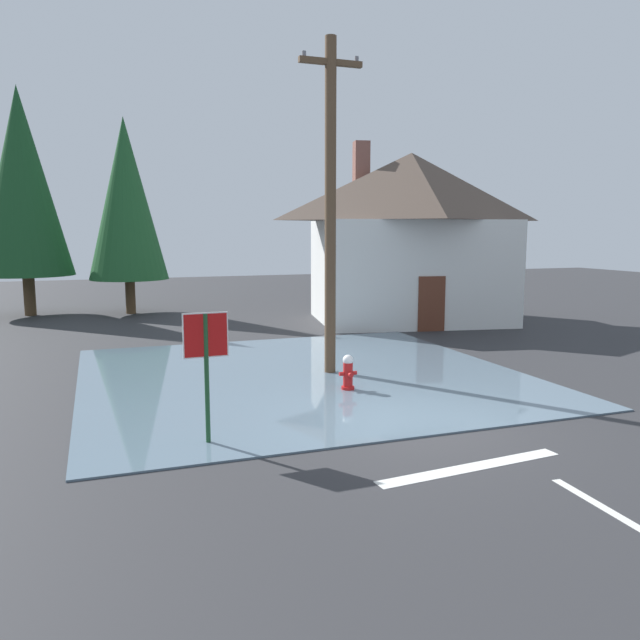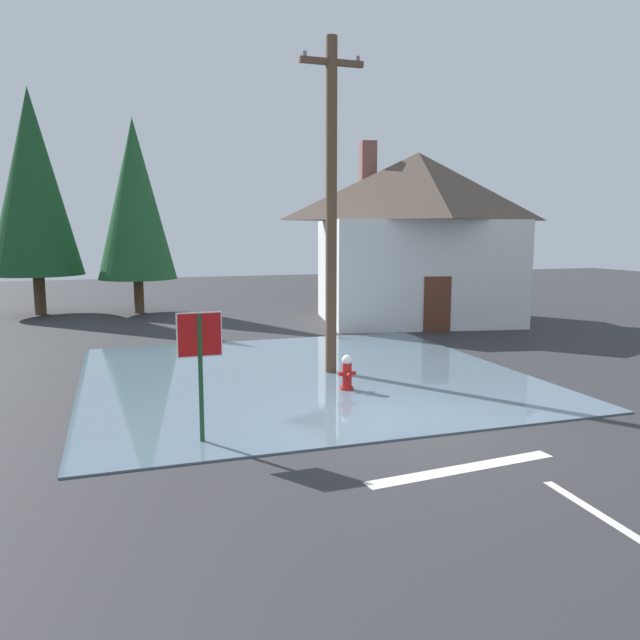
{
  "view_description": "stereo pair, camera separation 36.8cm",
  "coord_description": "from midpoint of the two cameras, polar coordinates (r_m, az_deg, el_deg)",
  "views": [
    {
      "loc": [
        -5.66,
        -9.98,
        3.6
      ],
      "look_at": [
        -0.67,
        3.86,
        1.5
      ],
      "focal_mm": 34.97,
      "sensor_mm": 36.0,
      "label": 1
    },
    {
      "loc": [
        -5.31,
        -10.1,
        3.6
      ],
      "look_at": [
        -0.67,
        3.86,
        1.5
      ],
      "focal_mm": 34.97,
      "sensor_mm": 36.0,
      "label": 2
    }
  ],
  "objects": [
    {
      "name": "lane_stop_bar",
      "position": [
        10.07,
        12.64,
        -13.01
      ],
      "size": [
        3.31,
        0.59,
        0.01
      ],
      "primitive_type": "cube",
      "rotation": [
        0.0,
        0.0,
        0.09
      ],
      "color": "silver",
      "rests_on": "ground"
    },
    {
      "name": "pine_tree_tall_left",
      "position": [
        29.6,
        -25.94,
        11.28
      ],
      "size": [
        3.84,
        3.84,
        9.6
      ],
      "color": "#4C3823",
      "rests_on": "ground"
    },
    {
      "name": "stop_sign_near",
      "position": [
        10.63,
        -11.37,
        -2.77
      ],
      "size": [
        0.76,
        0.08,
        2.27
      ],
      "color": "#1E4C28",
      "rests_on": "ground"
    },
    {
      "name": "pine_tree_mid_left",
      "position": [
        28.63,
        -17.67,
        10.48
      ],
      "size": [
        3.38,
        3.38,
        8.44
      ],
      "color": "#4C3823",
      "rests_on": "ground"
    },
    {
      "name": "utility_pole",
      "position": [
        15.61,
        0.27,
        10.61
      ],
      "size": [
        1.6,
        0.28,
        8.21
      ],
      "color": "brown",
      "rests_on": "ground"
    },
    {
      "name": "ground_plane",
      "position": [
        12.01,
        8.53,
        -9.66
      ],
      "size": [
        80.0,
        80.0,
        0.1
      ],
      "primitive_type": "cube",
      "color": "#2D2D30"
    },
    {
      "name": "flood_puddle",
      "position": [
        15.72,
        -2.3,
        -5.05
      ],
      "size": [
        10.64,
        10.49,
        0.04
      ],
      "primitive_type": "cube",
      "color": "slate",
      "rests_on": "ground"
    },
    {
      "name": "fire_hydrant",
      "position": [
        14.19,
        1.83,
        -4.88
      ],
      "size": [
        0.42,
        0.36,
        0.83
      ],
      "color": "red",
      "rests_on": "ground"
    },
    {
      "name": "house",
      "position": [
        25.23,
        7.82,
        7.71
      ],
      "size": [
        8.68,
        7.1,
        7.17
      ],
      "color": "silver",
      "rests_on": "ground"
    }
  ]
}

